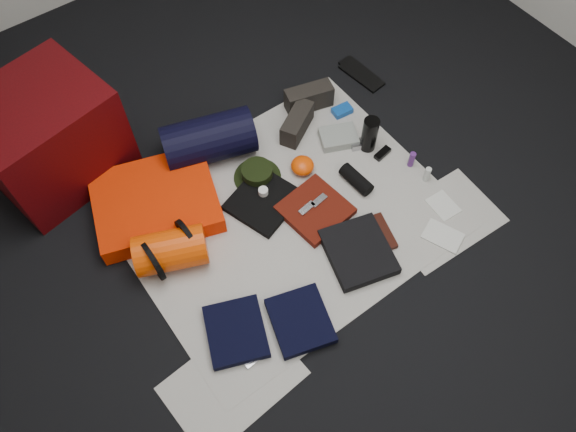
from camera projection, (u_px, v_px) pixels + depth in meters
floor at (286, 217)px, 2.96m from camera, size 4.50×4.50×0.02m
newspaper_mat at (286, 216)px, 2.95m from camera, size 1.60×1.30×0.01m
newspaper_sheet_front_left at (233, 381)px, 2.51m from camera, size 0.61×0.44×0.00m
newspaper_sheet_front_right at (442, 219)px, 2.94m from camera, size 0.60×0.43×0.00m
red_cabinet at (48, 137)px, 2.88m from camera, size 0.75×0.66×0.55m
sleeping_pad at (156, 202)px, 2.92m from camera, size 0.75×0.68×0.11m
stuff_sack at (171, 250)px, 2.73m from camera, size 0.40×0.32×0.20m
sack_strap_left at (152, 261)px, 2.69m from camera, size 0.02×0.22×0.22m
sack_strap_right at (188, 239)px, 2.75m from camera, size 0.02×0.22×0.22m
navy_duffel at (209, 140)px, 3.05m from camera, size 0.55×0.39×0.26m
boonie_brim at (258, 177)px, 3.07m from camera, size 0.31×0.31×0.01m
boonie_crown at (257, 173)px, 3.03m from camera, size 0.17×0.17×0.07m
hiking_boot_left at (297, 123)px, 3.18m from camera, size 0.28×0.22×0.13m
hiking_boot_right at (309, 98)px, 3.28m from camera, size 0.30×0.17×0.14m
flip_flop_left at (362, 75)px, 3.46m from camera, size 0.14×0.31×0.02m
flip_flop_right at (359, 71)px, 3.48m from camera, size 0.12×0.28×0.02m
trousers_navy_a at (236, 332)px, 2.60m from camera, size 0.36×0.38×0.05m
trousers_navy_b at (300, 321)px, 2.63m from camera, size 0.34×0.36×0.05m
trousers_charcoal at (358, 252)px, 2.81m from camera, size 0.39×0.42×0.05m
black_tshirt at (264, 201)px, 2.98m from camera, size 0.41×0.40×0.03m
red_shirt at (315, 210)px, 2.94m from camera, size 0.35×0.35×0.04m
orange_stuff_sack at (302, 166)px, 3.06m from camera, size 0.14×0.14×0.08m
first_aid_pouch at (338, 137)px, 3.18m from camera, size 0.25×0.23×0.05m
water_bottle at (370, 134)px, 3.09m from camera, size 0.09×0.09×0.22m
speaker at (356, 179)px, 3.02m from camera, size 0.09×0.20×0.08m
compact_camera at (359, 144)px, 3.17m from camera, size 0.11×0.09×0.04m
cyan_case at (342, 110)px, 3.30m from camera, size 0.12×0.08×0.04m
toiletry_purple at (412, 159)px, 3.07m from camera, size 0.04×0.04×0.10m
toiletry_clear at (427, 174)px, 3.02m from camera, size 0.04×0.04×0.10m
paperback_book at (377, 234)px, 2.87m from camera, size 0.19×0.24×0.03m
map_booklet at (443, 236)px, 2.88m from camera, size 0.20×0.23×0.01m
map_printout at (443, 206)px, 2.98m from camera, size 0.13×0.17×0.01m
sunglasses at (382, 153)px, 3.14m from camera, size 0.11×0.06×0.03m
key_cluster at (250, 358)px, 2.55m from camera, size 0.08×0.08×0.01m
tape_roll at (263, 192)px, 2.96m from camera, size 0.05×0.05×0.03m
energy_bar_a at (307, 208)px, 2.91m from camera, size 0.10×0.05×0.01m
energy_bar_b at (319, 201)px, 2.94m from camera, size 0.10×0.05×0.01m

